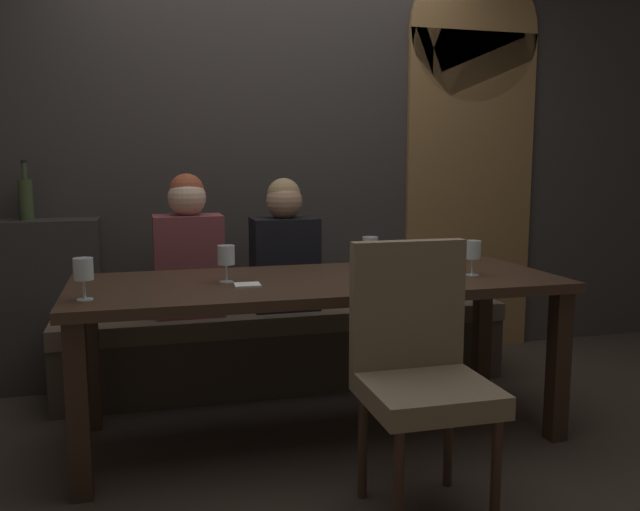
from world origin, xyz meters
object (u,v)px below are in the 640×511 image
Objects in this scene: banquette_bench at (287,346)px; dining_table at (319,297)px; wine_glass_near_right at (83,270)px; diner_redhead at (188,249)px; wine_glass_center_back at (473,251)px; diner_bearded at (284,248)px; fork_on_table at (449,264)px; chair_near_side at (418,359)px; wine_bottle_pale_label at (26,198)px; wine_glass_end_right at (226,256)px; wine_glass_end_left at (370,246)px; dessert_plate at (423,262)px.

dining_table is at bearing -90.00° from banquette_bench.
diner_redhead is at bearing 62.74° from wine_glass_near_right.
diner_bearded is at bearing 132.26° from wine_glass_center_back.
banquette_bench is 14.71× the size of fork_on_table.
diner_bearded reaches higher than dining_table.
diner_redhead is (-0.71, 1.40, 0.25)m from chair_near_side.
wine_bottle_pale_label is at bearing 165.75° from diner_bearded.
wine_bottle_pale_label is at bearing 133.15° from wine_glass_end_right.
wine_bottle_pale_label is (-0.84, 0.35, 0.26)m from diner_redhead.
wine_glass_end_left is at bearing 146.91° from wine_glass_center_back.
wine_glass_near_right is at bearing -157.97° from wine_glass_end_right.
banquette_bench is at bearing 42.41° from wine_glass_near_right.
dining_table is 13.41× the size of wine_glass_end_left.
wine_glass_end_right is (-0.41, -0.67, 0.06)m from diner_bearded.
diner_redhead reaches higher than wine_glass_end_right.
wine_glass_end_right is 1.07m from dessert_plate.
wine_glass_end_left is at bearing 16.10° from wine_glass_near_right.
fork_on_table reaches higher than banquette_bench.
banquette_bench is at bearing 90.00° from dining_table.
diner_redhead is 1.24m from dessert_plate.
dining_table is at bearing -3.07° from wine_glass_end_right.
wine_glass_center_back is 0.34m from fork_on_table.
diner_redhead reaches higher than wine_glass_near_right.
banquette_bench is at bearing 29.06° from diner_bearded.
wine_glass_end_left is at bearing -60.62° from banquette_bench.
wine_glass_center_back is at bearing -32.26° from diner_redhead.
fork_on_table is at bearing 9.48° from wine_glass_end_right.
wine_bottle_pale_label is at bearing 157.02° from diner_redhead.
wine_glass_near_right is 1.71m from wine_glass_center_back.
wine_glass_near_right is (-0.99, -0.90, 0.06)m from diner_bearded.
diner_bearded is at bearing -14.25° from wine_bottle_pale_label.
wine_glass_near_right reaches higher than banquette_bench.
banquette_bench is 15.24× the size of wine_glass_end_right.
chair_near_side is 5.98× the size of wine_glass_end_right.
wine_bottle_pale_label is 1.72× the size of dessert_plate.
dining_table is 0.79m from fork_on_table.
diner_redhead reaches higher than chair_near_side.
fork_on_table is at bearing -31.78° from diner_bearded.
wine_glass_center_back is at bearing -74.80° from dessert_plate.
wine_glass_end_left reaches higher than dessert_plate.
wine_bottle_pale_label is (-1.37, 0.34, 0.84)m from banquette_bench.
diner_redhead is 4.61× the size of wine_glass_center_back.
fork_on_table is (0.58, 0.94, 0.18)m from chair_near_side.
wine_glass_end_right reaches higher than dessert_plate.
banquette_bench is 15.24× the size of wine_glass_center_back.
wine_bottle_pale_label reaches higher than dining_table.
wine_glass_end_right is at bearing 22.03° from wine_glass_near_right.
chair_near_side is at bearing -114.67° from dessert_plate.
wine_glass_end_left reaches higher than dining_table.
wine_glass_end_left is 0.47m from fork_on_table.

